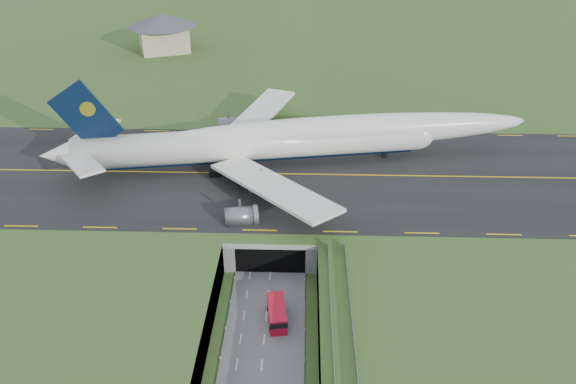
{
  "coord_description": "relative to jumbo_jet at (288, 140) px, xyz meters",
  "views": [
    {
      "loc": [
        5.46,
        -68.87,
        60.36
      ],
      "look_at": [
        2.65,
        20.0,
        9.33
      ],
      "focal_mm": 35.0,
      "sensor_mm": 36.0,
      "label": 1
    }
  ],
  "objects": [
    {
      "name": "tunnel_portal",
      "position": [
        -2.12,
        -20.81,
        -8.41
      ],
      "size": [
        17.0,
        22.3,
        6.0
      ],
      "color": "gray",
      "rests_on": "ground"
    },
    {
      "name": "ground",
      "position": [
        -2.12,
        -37.52,
        -11.74
      ],
      "size": [
        900.0,
        900.0,
        0.0
      ],
      "primitive_type": "plane",
      "color": "#3E5A24",
      "rests_on": "ground"
    },
    {
      "name": "guideway",
      "position": [
        8.88,
        -56.63,
        -6.42
      ],
      "size": [
        3.0,
        53.0,
        7.05
      ],
      "color": "#A8A8A3",
      "rests_on": "ground"
    },
    {
      "name": "airfield_deck",
      "position": [
        -2.12,
        -37.52,
        -8.74
      ],
      "size": [
        800.0,
        800.0,
        6.0
      ],
      "primitive_type": "cube",
      "color": "gray",
      "rests_on": "ground"
    },
    {
      "name": "taxiway",
      "position": [
        -2.12,
        -4.52,
        -5.65
      ],
      "size": [
        800.0,
        44.0,
        0.18
      ],
      "primitive_type": "cube",
      "color": "black",
      "rests_on": "airfield_deck"
    },
    {
      "name": "service_building",
      "position": [
        -45.56,
        86.17,
        1.66
      ],
      "size": [
        29.22,
        29.22,
        12.49
      ],
      "rotation": [
        0.0,
        0.0,
        0.34
      ],
      "color": "#C7B690",
      "rests_on": "ground"
    },
    {
      "name": "jumbo_jet",
      "position": [
        0.0,
        0.0,
        0.0
      ],
      "size": [
        101.5,
        63.38,
        21.28
      ],
      "rotation": [
        0.0,
        0.0,
        0.17
      ],
      "color": "white",
      "rests_on": "ground"
    },
    {
      "name": "shuttle_tram",
      "position": [
        -0.41,
        -41.35,
        -10.15
      ],
      "size": [
        3.54,
        7.3,
        2.88
      ],
      "rotation": [
        0.0,
        0.0,
        0.13
      ],
      "color": "red",
      "rests_on": "ground"
    },
    {
      "name": "trench_road",
      "position": [
        -2.12,
        -45.02,
        -11.64
      ],
      "size": [
        12.0,
        75.0,
        0.2
      ],
      "primitive_type": "cube",
      "color": "slate",
      "rests_on": "ground"
    }
  ]
}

